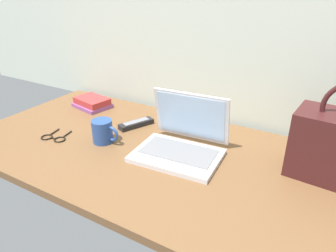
# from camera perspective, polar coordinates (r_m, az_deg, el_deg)

# --- Properties ---
(desk) EXTENTS (1.60, 0.76, 0.03)m
(desk) POSITION_cam_1_polar(r_m,az_deg,el_deg) (1.17, -1.60, -5.57)
(desk) COLOR brown
(desk) RESTS_ON ground
(laptop) EXTENTS (0.32, 0.28, 0.22)m
(laptop) POSITION_cam_1_polar(r_m,az_deg,el_deg) (1.14, 2.61, -2.88)
(laptop) COLOR silver
(laptop) RESTS_ON desk
(coffee_mug) EXTENTS (0.12, 0.08, 0.09)m
(coffee_mug) POSITION_cam_1_polar(r_m,az_deg,el_deg) (1.24, -11.99, -0.94)
(coffee_mug) COLOR #26478C
(coffee_mug) RESTS_ON desk
(remote_control_near) EXTENTS (0.11, 0.16, 0.02)m
(remote_control_near) POSITION_cam_1_polar(r_m,az_deg,el_deg) (1.37, -5.93, 0.41)
(remote_control_near) COLOR black
(remote_control_near) RESTS_ON desk
(eyeglasses) EXTENTS (0.12, 0.12, 0.01)m
(eyeglasses) POSITION_cam_1_polar(r_m,az_deg,el_deg) (1.34, -20.47, -2.06)
(eyeglasses) COLOR black
(eyeglasses) RESTS_ON desk
(book_stack) EXTENTS (0.20, 0.17, 0.05)m
(book_stack) POSITION_cam_1_polar(r_m,az_deg,el_deg) (1.62, -13.91, 4.22)
(book_stack) COLOR #8C4C8C
(book_stack) RESTS_ON desk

